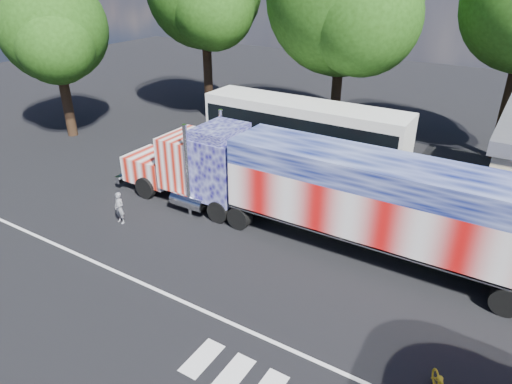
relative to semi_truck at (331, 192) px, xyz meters
The scene contains 6 objects.
ground 5.60m from the semi_truck, 131.67° to the right, with size 100.00×100.00×0.00m, color black.
lane_markings 8.08m from the semi_truck, 102.29° to the right, with size 30.00×2.67×0.01m.
semi_truck is the anchor object (origin of this frame).
coach_bus 9.52m from the semi_truck, 123.65° to the left, with size 13.02×3.03×3.79m.
woman 10.08m from the semi_truck, 157.53° to the right, with size 0.58×0.38×1.60m, color slate.
tree_w_a 22.59m from the semi_truck, behind, with size 7.50×7.14×11.07m.
Camera 1 is at (9.87, -12.95, 11.22)m, focal length 32.00 mm.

